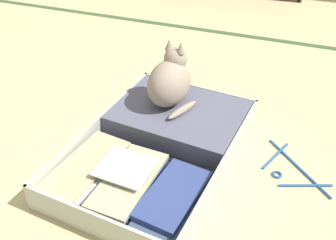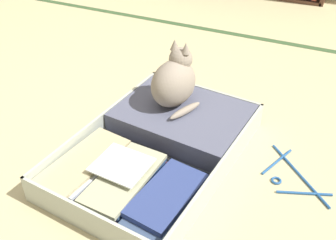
% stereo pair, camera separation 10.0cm
% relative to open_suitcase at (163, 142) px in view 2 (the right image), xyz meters
% --- Properties ---
extents(ground_plane, '(10.00, 10.00, 0.00)m').
position_rel_open_suitcase_xyz_m(ground_plane, '(-0.13, -0.09, -0.05)').
color(ground_plane, tan).
extents(tatami_border, '(4.80, 0.05, 0.00)m').
position_rel_open_suitcase_xyz_m(tatami_border, '(-0.13, 1.29, -0.05)').
color(tatami_border, '#35512D').
rests_on(tatami_border, ground_plane).
extents(open_suitcase, '(0.67, 0.94, 0.12)m').
position_rel_open_suitcase_xyz_m(open_suitcase, '(0.00, 0.00, 0.00)').
color(open_suitcase, '#B2BAAB').
rests_on(open_suitcase, ground_plane).
extents(black_cat, '(0.24, 0.28, 0.28)m').
position_rel_open_suitcase_xyz_m(black_cat, '(-0.04, 0.21, 0.17)').
color(black_cat, gray).
rests_on(black_cat, open_suitcase).
extents(clothes_hanger, '(0.27, 0.28, 0.01)m').
position_rel_open_suitcase_xyz_m(clothes_hanger, '(0.53, 0.07, -0.05)').
color(clothes_hanger, '#225292').
rests_on(clothes_hanger, ground_plane).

